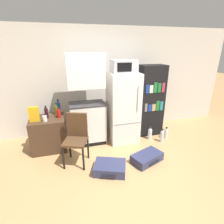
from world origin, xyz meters
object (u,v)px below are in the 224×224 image
Objects in this scene: cereal_box at (34,114)px; bottle_wine_dark at (46,113)px; water_bottle_front at (150,134)px; side_table at (49,134)px; kitchen_hutch at (87,104)px; bottle_olive_oil at (56,110)px; microwave at (124,66)px; bottle_ketchup_red at (59,113)px; water_bottle_back at (162,136)px; bottle_blue_soda at (59,107)px; chair at (76,134)px; bottle_clear_short at (34,114)px; suitcase_large_flat at (110,168)px; bookshelf at (150,101)px; bottle_milk_white at (45,118)px; refrigerator at (123,108)px; suitcase_small_flat at (147,158)px; water_bottle_middle at (166,134)px.

bottle_wine_dark is at bearing 31.40° from cereal_box.
side_table is at bearing 174.54° from water_bottle_front.
kitchen_hutch is 6.58× the size of cereal_box.
microwave is at bearing -7.08° from bottle_olive_oil.
bottle_ketchup_red is 2.36m from water_bottle_back.
side_table is 2.24× the size of bottle_blue_soda.
chair is at bearing -34.01° from cereal_box.
microwave is at bearing -4.34° from bottle_clear_short.
bottle_ketchup_red is 0.70× the size of bottle_blue_soda.
kitchen_hutch is 1.65m from water_bottle_front.
bottle_olive_oil is 1.18× the size of bottle_ketchup_red.
suitcase_large_flat is at bearing -38.14° from cereal_box.
bookshelf is 1.78× the size of chair.
cereal_box is (-2.60, -0.22, 0.00)m from bookshelf.
bottle_olive_oil is 0.45m from bottle_clear_short.
side_table is at bearing 81.89° from bottle_milk_white.
bottle_blue_soda reaches higher than cereal_box.
bottle_wine_dark is 0.33m from bottle_blue_soda.
chair is (0.30, -0.60, -0.23)m from bottle_ketchup_red.
bottle_olive_oil is 0.38m from bottle_milk_white.
refrigerator is 1.22m from suitcase_small_flat.
suitcase_small_flat is (1.62, -1.16, -0.73)m from bottle_olive_oil.
bookshelf is 11.85× the size of bottle_milk_white.
bottle_blue_soda is (-1.40, 0.26, -0.87)m from microwave.
suitcase_large_flat is at bearing -154.16° from water_bottle_back.
bottle_ketchup_red is (-1.40, 0.00, -0.91)m from microwave.
kitchen_hutch is 7.58× the size of bottle_olive_oil.
chair is 1.83m from water_bottle_front.
kitchen_hutch is at bearing 2.66° from bottle_wine_dark.
bottle_ketchup_red is 0.69× the size of water_bottle_front.
bottle_ketchup_red reaches higher than suitcase_large_flat.
water_bottle_back is at bearing 27.14° from chair.
bottle_ketchup_red reaches higher than bottle_clear_short.
bottle_ketchup_red is at bearing 179.80° from microwave.
side_table is at bearing -134.77° from bottle_blue_soda.
water_bottle_front is at bearing 137.95° from water_bottle_back.
bookshelf is at bearing 4.76° from cereal_box.
bottle_blue_soda is at bearing 176.34° from bookshelf.
microwave is 1.66× the size of bottle_blue_soda.
microwave is 1.90m from water_bottle_middle.
bottle_olive_oil is at bearing 171.29° from kitchen_hutch.
water_bottle_back is (1.63, -0.47, -0.78)m from kitchen_hutch.
microwave is 2.36× the size of bottle_ketchup_red.
kitchen_hutch reaches higher than bottle_clear_short.
water_bottle_front is at bearing -10.34° from bottle_olive_oil.
bottle_milk_white reaches higher than suitcase_small_flat.
bottle_milk_white reaches higher than water_bottle_back.
bottle_blue_soda is (0.24, 0.25, 0.48)m from side_table.
kitchen_hutch is 6.00× the size of water_bottle_back.
water_bottle_middle is (2.42, -0.27, -0.67)m from bottle_ketchup_red.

